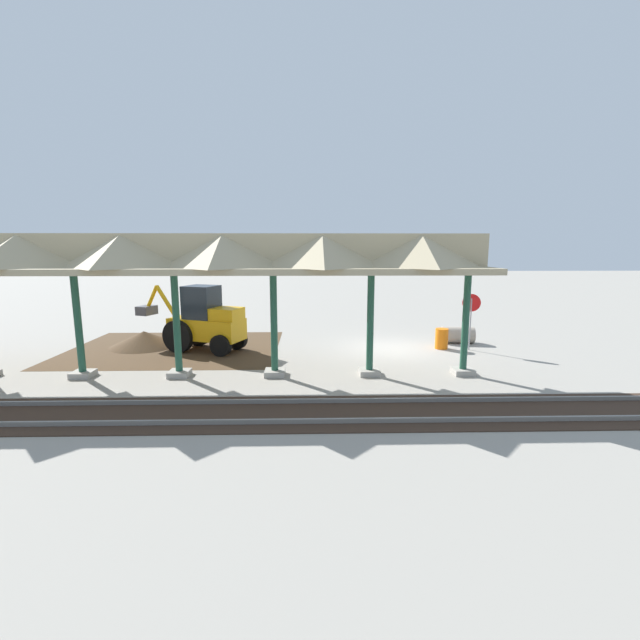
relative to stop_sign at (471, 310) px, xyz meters
name	(u,v)px	position (x,y,z in m)	size (l,w,h in m)	color
ground_plane	(392,349)	(3.32, -0.24, -1.78)	(120.00, 120.00, 0.00)	gray
dirt_work_zone	(176,348)	(12.95, -0.62, -1.77)	(9.07, 7.00, 0.01)	#4C3823
platform_canopy	(173,256)	(11.53, 3.56, 2.39)	(21.17, 3.20, 4.90)	#9E998E
rail_tracks	(443,411)	(3.32, 7.06, -1.75)	(60.00, 2.58, 0.15)	slate
stop_sign	(471,310)	(0.00, 0.00, 0.00)	(0.72, 0.31, 2.46)	gray
backhoe	(204,322)	(11.55, -0.22, -0.51)	(5.10, 2.92, 2.82)	orange
dirt_mound	(145,346)	(14.48, -1.08, -1.78)	(6.06, 6.06, 1.37)	#4C3823
concrete_pipe	(457,335)	(0.04, -1.36, -1.39)	(1.54, 0.93, 0.77)	#9E9384
traffic_barrel	(442,339)	(1.14, -0.26, -1.33)	(0.56, 0.56, 0.90)	orange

